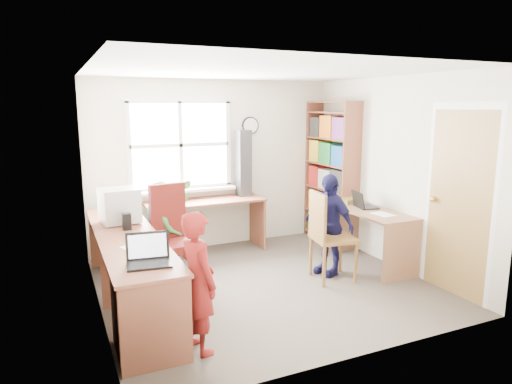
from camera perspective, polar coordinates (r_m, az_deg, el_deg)
room at (r=5.14m, az=0.81°, el=1.55°), size 3.64×3.44×2.44m
l_desk at (r=4.58m, az=-12.45°, el=-9.75°), size 2.38×2.95×0.75m
right_desk at (r=6.05m, az=14.13°, el=-4.06°), size 0.60×1.27×0.72m
bookshelf at (r=6.91m, az=9.35°, el=1.98°), size 0.30×1.02×2.10m
swivel_chair at (r=5.34m, az=-10.31°, el=-6.18°), size 0.62×0.62×1.16m
wooden_chair at (r=5.41m, az=8.89°, el=-5.06°), size 0.53×0.53×1.07m
crt_monitor at (r=5.27m, az=-16.68°, el=-1.65°), size 0.44×0.40×0.39m
laptop_left at (r=3.93m, az=-13.29°, el=-7.84°), size 0.39×0.34×0.25m
laptop_right at (r=6.12m, az=13.21°, el=-1.43°), size 0.32×0.37×0.22m
speaker_a at (r=5.00m, az=-15.86°, el=-3.57°), size 0.09×0.09×0.18m
speaker_b at (r=5.49m, az=-16.59°, el=-2.39°), size 0.10×0.10×0.17m
cd_tower at (r=6.56m, az=-1.57°, el=3.62°), size 0.20×0.18×0.95m
game_box at (r=6.41m, az=11.10°, el=-1.00°), size 0.37×0.37×0.06m
paper_a at (r=4.34m, az=-14.36°, el=-6.84°), size 0.33×0.39×0.00m
paper_b at (r=5.81m, az=15.58°, el=-2.69°), size 0.21×0.29×0.00m
potted_plant at (r=6.33m, az=-8.79°, el=0.22°), size 0.18×0.16×0.29m
person_red at (r=3.87m, az=-7.28°, el=-11.11°), size 0.38×0.50×1.21m
person_green at (r=5.57m, az=-11.42°, el=-4.63°), size 0.60×0.68×1.16m
person_navy at (r=5.61m, az=9.05°, el=-4.03°), size 0.50×0.78×1.24m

